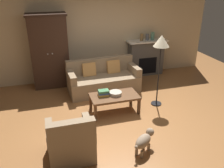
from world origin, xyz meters
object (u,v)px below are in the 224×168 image
(fireplace, at_px, (146,57))
(book_stack, at_px, (104,93))
(couch, at_px, (103,80))
(mantel_vase_slate, at_px, (147,37))
(floor_lamp, at_px, (161,45))
(fruit_bowl, at_px, (115,93))
(dog, at_px, (144,141))
(coffee_table, at_px, (114,97))
(mantel_vase_bronze, at_px, (142,37))
(armchair_near_left, at_px, (71,142))
(armoire, at_px, (50,51))
(mantel_vase_jade, at_px, (153,36))

(fireplace, height_order, book_stack, fireplace)
(couch, distance_m, book_stack, 1.19)
(couch, distance_m, mantel_vase_slate, 2.02)
(mantel_vase_slate, distance_m, floor_lamp, 2.06)
(fruit_bowl, bearing_deg, couch, 89.61)
(book_stack, bearing_deg, floor_lamp, -0.54)
(mantel_vase_slate, bearing_deg, dog, -114.04)
(fruit_bowl, distance_m, floor_lamp, 1.50)
(coffee_table, height_order, dog, coffee_table)
(mantel_vase_bronze, xyz_separation_m, armchair_near_left, (-2.65, -3.29, -0.91))
(fruit_bowl, height_order, book_stack, book_stack)
(floor_lamp, bearing_deg, armoire, 141.60)
(mantel_vase_jade, bearing_deg, dog, -116.43)
(armchair_near_left, bearing_deg, coffee_table, 47.61)
(couch, relative_size, armchair_near_left, 2.22)
(mantel_vase_bronze, bearing_deg, fireplace, 5.69)
(book_stack, xyz_separation_m, mantel_vase_bronze, (1.72, 1.95, 0.74))
(floor_lamp, height_order, dog, floor_lamp)
(fireplace, bearing_deg, book_stack, -134.09)
(book_stack, xyz_separation_m, dog, (0.33, -1.58, -0.24))
(fruit_bowl, height_order, mantel_vase_jade, mantel_vase_jade)
(book_stack, relative_size, dog, 0.52)
(mantel_vase_slate, height_order, floor_lamp, floor_lamp)
(coffee_table, bearing_deg, armchair_near_left, -132.39)
(fireplace, bearing_deg, couch, -153.09)
(armchair_near_left, bearing_deg, mantel_vase_bronze, 51.11)
(armoire, relative_size, coffee_table, 1.86)
(fireplace, bearing_deg, armoire, -178.49)
(fruit_bowl, distance_m, mantel_vase_jade, 2.80)
(fireplace, height_order, armchair_near_left, fireplace)
(coffee_table, xyz_separation_m, armchair_near_left, (-1.17, -1.28, -0.05))
(fireplace, relative_size, floor_lamp, 0.73)
(mantel_vase_jade, height_order, armchair_near_left, mantel_vase_jade)
(mantel_vase_bronze, distance_m, armchair_near_left, 4.32)
(armchair_near_left, bearing_deg, fruit_bowl, 47.28)
(dog, bearing_deg, mantel_vase_bronze, 68.45)
(book_stack, relative_size, floor_lamp, 0.15)
(fireplace, xyz_separation_m, dog, (-1.57, -3.54, -0.32))
(mantel_vase_slate, bearing_deg, fireplace, 90.00)
(fireplace, distance_m, armchair_near_left, 4.36)
(couch, bearing_deg, floor_lamp, -47.17)
(mantel_vase_bronze, bearing_deg, book_stack, -131.52)
(fruit_bowl, xyz_separation_m, mantel_vase_jade, (1.81, 1.99, 0.78))
(mantel_vase_bronze, height_order, mantel_vase_slate, mantel_vase_bronze)
(coffee_table, relative_size, mantel_vase_slate, 5.78)
(coffee_table, bearing_deg, fruit_bowl, 31.83)
(fruit_bowl, bearing_deg, coffee_table, -148.17)
(mantel_vase_jade, relative_size, dog, 0.49)
(mantel_vase_bronze, relative_size, armchair_near_left, 0.25)
(book_stack, relative_size, mantel_vase_slate, 1.34)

